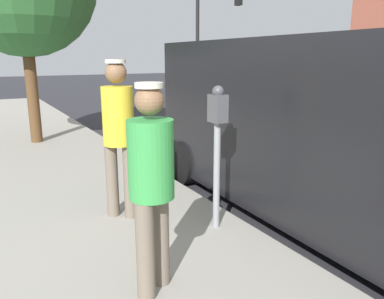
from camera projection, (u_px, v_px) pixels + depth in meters
ground_plane at (367, 244)px, 4.06m from camera, size 80.00×80.00×0.00m
parking_meter_near at (217, 134)px, 3.89m from camera, size 0.14×0.18×1.52m
pedestrian_in_yellow at (119, 129)px, 4.17m from camera, size 0.34×0.34×1.77m
pedestrian_in_green at (151, 178)px, 2.79m from camera, size 0.34×0.34×1.63m
parked_van at (338, 127)px, 4.39m from camera, size 2.23×5.24×2.15m
traffic_light_corner at (213, 21)px, 17.13m from camera, size 2.48×0.42×5.20m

